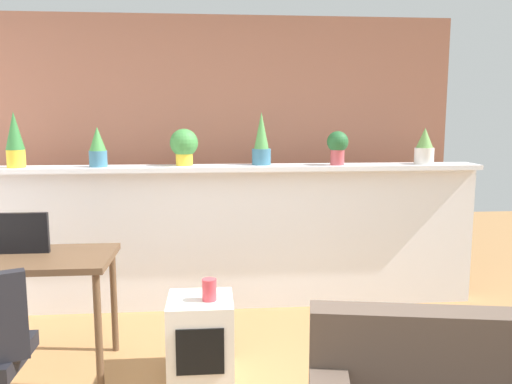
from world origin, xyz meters
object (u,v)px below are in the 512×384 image
(tv_monitor, at_px, (16,233))
(vase_on_shelf, at_px, (209,290))
(potted_plant_2, at_px, (184,145))
(potted_plant_3, at_px, (261,142))
(potted_plant_4, at_px, (338,145))
(potted_plant_1, at_px, (98,147))
(potted_plant_0, at_px, (15,139))
(potted_plant_5, at_px, (424,147))
(desk, at_px, (22,270))
(side_cube_shelf, at_px, (201,338))

(tv_monitor, bearing_deg, vase_on_shelf, -12.53)
(potted_plant_2, relative_size, potted_plant_3, 0.69)
(potted_plant_4, height_order, tv_monitor, potted_plant_4)
(vase_on_shelf, bearing_deg, potted_plant_1, 126.90)
(potted_plant_1, bearing_deg, potted_plant_0, -179.63)
(potted_plant_3, height_order, tv_monitor, potted_plant_3)
(potted_plant_5, xyz_separation_m, desk, (-2.95, -0.97, -0.68))
(potted_plant_4, xyz_separation_m, tv_monitor, (-2.26, -0.88, -0.49))
(side_cube_shelf, relative_size, vase_on_shelf, 3.76)
(potted_plant_2, relative_size, side_cube_shelf, 0.60)
(potted_plant_2, height_order, desk, potted_plant_2)
(potted_plant_5, relative_size, vase_on_shelf, 2.28)
(potted_plant_4, bearing_deg, desk, -156.49)
(potted_plant_2, bearing_deg, desk, -132.96)
(potted_plant_2, height_order, vase_on_shelf, potted_plant_2)
(potted_plant_0, height_order, vase_on_shelf, potted_plant_0)
(desk, xyz_separation_m, side_cube_shelf, (1.10, -0.16, -0.42))
(potted_plant_2, xyz_separation_m, side_cube_shelf, (0.14, -1.19, -1.12))
(potted_plant_4, distance_m, vase_on_shelf, 1.75)
(potted_plant_1, bearing_deg, vase_on_shelf, -53.10)
(potted_plant_0, distance_m, tv_monitor, 1.08)
(potted_plant_3, xyz_separation_m, tv_monitor, (-1.64, -0.95, -0.52))
(potted_plant_0, bearing_deg, potted_plant_5, 0.15)
(desk, bearing_deg, potted_plant_1, 73.65)
(potted_plant_2, bearing_deg, potted_plant_1, -175.08)
(potted_plant_4, relative_size, desk, 0.25)
(potted_plant_3, xyz_separation_m, vase_on_shelf, (-0.43, -1.22, -0.83))
(potted_plant_5, height_order, vase_on_shelf, potted_plant_5)
(potted_plant_4, distance_m, tv_monitor, 2.47)
(potted_plant_3, distance_m, vase_on_shelf, 1.54)
(potted_plant_2, relative_size, potted_plant_5, 0.98)
(vase_on_shelf, bearing_deg, potted_plant_2, 99.19)
(potted_plant_2, xyz_separation_m, potted_plant_5, (1.99, -0.05, -0.03))
(potted_plant_5, bearing_deg, potted_plant_1, -179.90)
(potted_plant_3, height_order, side_cube_shelf, potted_plant_3)
(potted_plant_5, distance_m, vase_on_shelf, 2.28)
(tv_monitor, bearing_deg, potted_plant_3, 30.09)
(potted_plant_0, distance_m, desk, 1.28)
(potted_plant_3, bearing_deg, side_cube_shelf, -112.45)
(potted_plant_0, distance_m, vase_on_shelf, 2.07)
(tv_monitor, xyz_separation_m, vase_on_shelf, (1.21, -0.27, -0.31))
(potted_plant_2, height_order, tv_monitor, potted_plant_2)
(potted_plant_0, bearing_deg, potted_plant_2, 2.73)
(potted_plant_3, bearing_deg, potted_plant_5, -2.35)
(desk, bearing_deg, potted_plant_2, 47.04)
(potted_plant_4, xyz_separation_m, desk, (-2.21, -0.96, -0.70))
(potted_plant_0, xyz_separation_m, potted_plant_1, (0.63, 0.00, -0.07))
(potted_plant_3, distance_m, desk, 2.03)
(side_cube_shelf, bearing_deg, desk, 171.76)
(side_cube_shelf, bearing_deg, potted_plant_4, 45.20)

